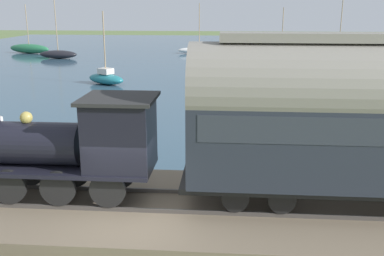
{
  "coord_description": "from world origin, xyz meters",
  "views": [
    {
      "loc": [
        -11.24,
        -2.69,
        6.2
      ],
      "look_at": [
        5.2,
        -1.36,
        1.66
      ],
      "focal_mm": 42.0,
      "sensor_mm": 36.0,
      "label": 1
    }
  ],
  "objects": [
    {
      "name": "passenger_coach",
      "position": [
        0.92,
        -6.54,
        3.3
      ],
      "size": [
        2.51,
        10.22,
        4.84
      ],
      "color": "black",
      "rests_on": "rail_embankment"
    },
    {
      "name": "harbor_water",
      "position": [
        43.92,
        0.0,
        0.0
      ],
      "size": [
        80.0,
        80.0,
        0.01
      ],
      "color": "#38566B",
      "rests_on": "ground"
    },
    {
      "name": "sailboat_teal",
      "position": [
        23.92,
        7.09,
        0.51
      ],
      "size": [
        3.02,
        3.78,
        5.72
      ],
      "rotation": [
        0.0,
        0.0,
        -0.52
      ],
      "color": "#1E707A",
      "rests_on": "harbor_water"
    },
    {
      "name": "sailboat_black",
      "position": [
        41.1,
        17.52,
        0.52
      ],
      "size": [
        1.83,
        4.64,
        6.71
      ],
      "rotation": [
        0.0,
        0.0,
        -0.05
      ],
      "color": "black",
      "rests_on": "harbor_water"
    },
    {
      "name": "sailboat_brown",
      "position": [
        41.03,
        -15.09,
        0.68
      ],
      "size": [
        1.4,
        5.09,
        7.73
      ],
      "rotation": [
        0.0,
        0.0,
        0.01
      ],
      "color": "brown",
      "rests_on": "harbor_water"
    },
    {
      "name": "sailboat_yellow",
      "position": [
        41.52,
        -8.77,
        0.63
      ],
      "size": [
        2.31,
        4.37,
        5.9
      ],
      "rotation": [
        0.0,
        0.0,
        -0.18
      ],
      "color": "gold",
      "rests_on": "harbor_water"
    },
    {
      "name": "sailboat_green",
      "position": [
        46.5,
        23.47,
        0.63
      ],
      "size": [
        3.38,
        6.41,
        6.25
      ],
      "rotation": [
        0.0,
        0.0,
        -0.31
      ],
      "color": "#236B42",
      "rests_on": "harbor_water"
    },
    {
      "name": "sailboat_white",
      "position": [
        47.9,
        1.13,
        0.51
      ],
      "size": [
        1.71,
        5.66,
        6.4
      ],
      "rotation": [
        0.0,
        0.0,
        0.06
      ],
      "color": "white",
      "rests_on": "harbor_water"
    },
    {
      "name": "rail_embankment",
      "position": [
        0.92,
        0.0,
        0.27
      ],
      "size": [
        5.4,
        56.0,
        0.65
      ],
      "color": "#756651",
      "rests_on": "ground"
    },
    {
      "name": "steam_locomotive",
      "position": [
        0.92,
        1.69,
        2.34
      ],
      "size": [
        2.01,
        5.84,
        3.38
      ],
      "color": "black",
      "rests_on": "rail_embankment"
    },
    {
      "name": "ground_plane",
      "position": [
        0.0,
        0.0,
        0.0
      ],
      "size": [
        200.0,
        200.0,
        0.0
      ],
      "primitive_type": "plane",
      "color": "#607542"
    },
    {
      "name": "rowboat_off_pier",
      "position": [
        6.94,
        -5.44,
        0.2
      ],
      "size": [
        1.0,
        1.89,
        0.38
      ],
      "rotation": [
        0.0,
        0.0,
        0.05
      ],
      "color": "silver",
      "rests_on": "harbor_water"
    }
  ]
}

